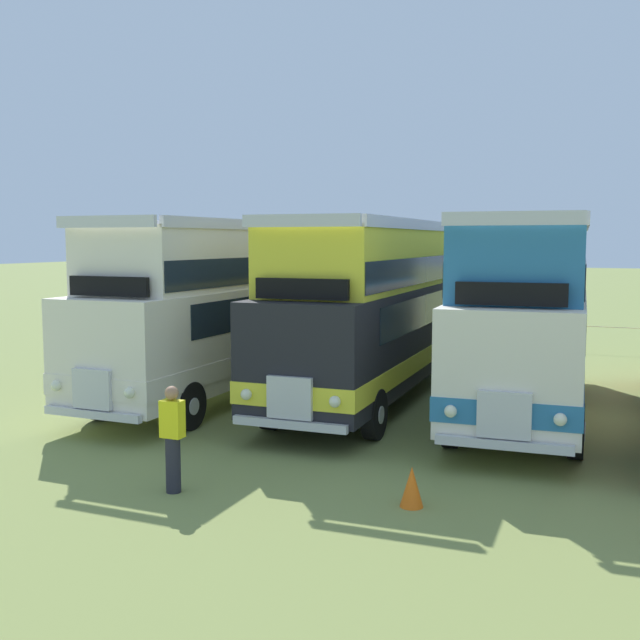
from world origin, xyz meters
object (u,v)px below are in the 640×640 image
at_px(bus_third_in_row, 528,313).
at_px(marshal_person, 173,438).
at_px(cone_near_end, 412,487).
at_px(bus_second_in_row, 377,306).
at_px(bus_first_in_row, 235,303).

xyz_separation_m(bus_third_in_row, marshal_person, (-4.54, -7.73, -1.47)).
height_order(cone_near_end, marshal_person, marshal_person).
xyz_separation_m(bus_second_in_row, bus_third_in_row, (3.79, -0.47, -0.01)).
relative_size(bus_third_in_row, cone_near_end, 16.14).
height_order(bus_third_in_row, cone_near_end, bus_third_in_row).
distance_m(bus_first_in_row, marshal_person, 8.35).
distance_m(bus_first_in_row, cone_near_end, 9.81).
bearing_deg(bus_third_in_row, marshal_person, -120.41).
height_order(bus_third_in_row, marshal_person, bus_third_in_row).
xyz_separation_m(bus_first_in_row, bus_third_in_row, (7.57, 0.09, -0.01)).
relative_size(bus_first_in_row, marshal_person, 6.62).
relative_size(bus_second_in_row, marshal_person, 6.44).
bearing_deg(bus_second_in_row, bus_third_in_row, -7.08).
relative_size(bus_second_in_row, cone_near_end, 17.88).
bearing_deg(bus_first_in_row, cone_near_end, -45.32).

